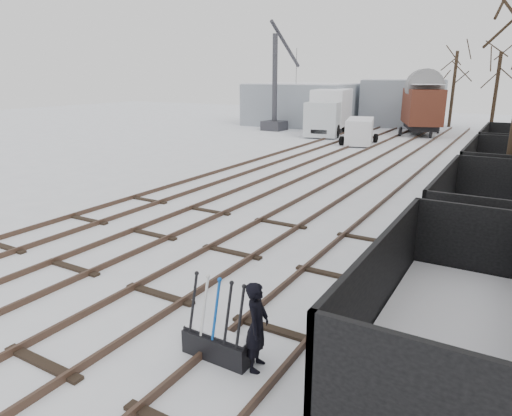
{
  "coord_description": "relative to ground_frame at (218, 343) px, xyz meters",
  "views": [
    {
      "loc": [
        6.66,
        -7.04,
        4.84
      ],
      "look_at": [
        0.37,
        3.75,
        1.2
      ],
      "focal_mm": 32.0,
      "sensor_mm": 36.0,
      "label": 1
    }
  ],
  "objects": [
    {
      "name": "worker",
      "position": [
        0.75,
        0.1,
        0.51
      ],
      "size": [
        0.52,
        0.66,
        1.59
      ],
      "primitive_type": "imported",
      "rotation": [
        0.0,
        0.0,
        1.83
      ],
      "color": "black",
      "rests_on": "ground"
    },
    {
      "name": "shed_right",
      "position": [
        -6.51,
        41.28,
        1.96
      ],
      "size": [
        7.0,
        6.0,
        4.5
      ],
      "color": "#8C949E",
      "rests_on": "ground"
    },
    {
      "name": "shed_left",
      "position": [
        -15.51,
        37.28,
        1.76
      ],
      "size": [
        10.0,
        8.0,
        4.1
      ],
      "color": "#8C949E",
      "rests_on": "ground"
    },
    {
      "name": "freight_wagon_b",
      "position": [
        3.49,
        7.69,
        0.6
      ],
      "size": [
        2.27,
        5.69,
        2.32
      ],
      "color": "black",
      "rests_on": "ground"
    },
    {
      "name": "box_van_wagon",
      "position": [
        -3.46,
        34.77,
        2.15
      ],
      "size": [
        4.58,
        6.13,
        4.18
      ],
      "rotation": [
        0.0,
        0.0,
        0.35
      ],
      "color": "black",
      "rests_on": "ground"
    },
    {
      "name": "ground_frame",
      "position": [
        0.0,
        0.0,
        0.0
      ],
      "size": [
        1.31,
        0.44,
        1.49
      ],
      "rotation": [
        0.0,
        0.0,
        -0.02
      ],
      "color": "black",
      "rests_on": "ground"
    },
    {
      "name": "freight_wagon_c",
      "position": [
        3.49,
        14.09,
        0.6
      ],
      "size": [
        2.27,
        5.69,
        2.32
      ],
      "color": "black",
      "rests_on": "ground"
    },
    {
      "name": "tracks",
      "position": [
        -2.51,
        14.95,
        -0.21
      ],
      "size": [
        13.9,
        52.0,
        0.16
      ],
      "color": "black",
      "rests_on": "ground"
    },
    {
      "name": "tree_far_left",
      "position": [
        -2.25,
        42.58,
        3.24
      ],
      "size": [
        0.3,
        0.3,
        7.05
      ],
      "primitive_type": "cylinder",
      "color": "black",
      "rests_on": "ground"
    },
    {
      "name": "tree_far_right",
      "position": [
        1.64,
        38.7,
        3.08
      ],
      "size": [
        0.3,
        0.3,
        6.73
      ],
      "primitive_type": "cylinder",
      "color": "black",
      "rests_on": "ground"
    },
    {
      "name": "lorry",
      "position": [
        -10.43,
        31.64,
        1.62
      ],
      "size": [
        3.63,
        8.42,
        3.69
      ],
      "rotation": [
        0.0,
        0.0,
        0.18
      ],
      "color": "black",
      "rests_on": "ground"
    },
    {
      "name": "panel_van",
      "position": [
        -6.18,
        26.88,
        0.67
      ],
      "size": [
        2.77,
        4.47,
        1.83
      ],
      "rotation": [
        0.0,
        0.0,
        0.25
      ],
      "color": "white",
      "rests_on": "ground"
    },
    {
      "name": "freight_wagon_a",
      "position": [
        3.49,
        1.29,
        0.6
      ],
      "size": [
        2.27,
        5.69,
        2.32
      ],
      "color": "black",
      "rests_on": "ground"
    },
    {
      "name": "ground",
      "position": [
        -2.51,
        1.28,
        -0.28
      ],
      "size": [
        120.0,
        120.0,
        0.0
      ],
      "primitive_type": "plane",
      "color": "white",
      "rests_on": "ground"
    },
    {
      "name": "crane",
      "position": [
        -15.65,
        31.7,
        2.19
      ],
      "size": [
        1.95,
        5.5,
        9.42
      ],
      "rotation": [
        0.0,
        0.0,
        -0.04
      ],
      "color": "#323238",
      "rests_on": "ground"
    },
    {
      "name": "freight_wagon_d",
      "position": [
        3.49,
        20.49,
        0.6
      ],
      "size": [
        2.27,
        5.69,
        2.32
      ],
      "color": "black",
      "rests_on": "ground"
    }
  ]
}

